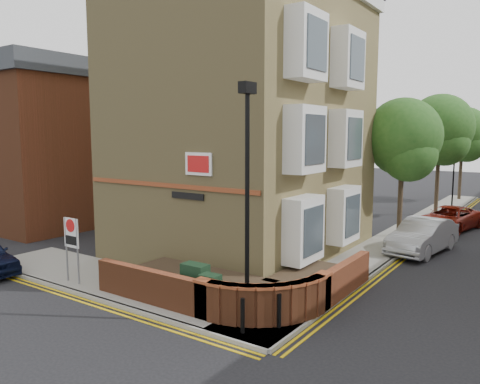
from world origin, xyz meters
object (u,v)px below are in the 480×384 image
at_px(lamppost, 247,201).
at_px(silver_car_near, 423,236).
at_px(zone_sign, 71,238).
at_px(utility_cabinet_large, 195,284).

xyz_separation_m(lamppost, silver_car_near, (2.03, 10.57, -2.61)).
relative_size(zone_sign, silver_car_near, 0.49).
distance_m(lamppost, utility_cabinet_large, 3.24).
bearing_deg(utility_cabinet_large, zone_sign, -170.31).
relative_size(utility_cabinet_large, zone_sign, 0.55).
bearing_deg(utility_cabinet_large, silver_car_near, 69.45).
height_order(lamppost, utility_cabinet_large, lamppost).
relative_size(lamppost, utility_cabinet_large, 5.25).
bearing_deg(silver_car_near, zone_sign, -118.99).
height_order(utility_cabinet_large, zone_sign, zone_sign).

